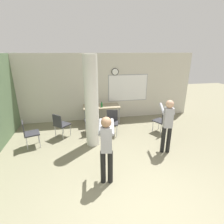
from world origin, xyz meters
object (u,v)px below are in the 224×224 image
object	(u,v)px
bottle_on_table	(102,105)
chair_table_front	(112,121)
chair_by_left_wall	(29,132)
folding_table	(101,107)
person_playing_side	(167,122)
chair_near_pillar	(61,124)
chair_mid_room	(162,120)
person_playing_front	(106,145)
chair_table_left	(91,120)

from	to	relation	value
bottle_on_table	chair_table_front	world-z (taller)	bottle_on_table
bottle_on_table	chair_by_left_wall	bearing A→B (deg)	-151.21
folding_table	chair_table_front	distance (m)	1.13
chair_by_left_wall	person_playing_side	distance (m)	4.18
chair_near_pillar	chair_by_left_wall	bearing A→B (deg)	-151.39
folding_table	chair_table_front	bearing A→B (deg)	-78.13
bottle_on_table	chair_near_pillar	xyz separation A→B (m)	(-1.55, -0.86, -0.32)
folding_table	person_playing_side	world-z (taller)	person_playing_side
folding_table	chair_table_front	size ratio (longest dim) A/B	1.71
chair_by_left_wall	chair_table_front	distance (m)	2.73
folding_table	chair_near_pillar	bearing A→B (deg)	-146.67
chair_mid_room	person_playing_front	size ratio (longest dim) A/B	0.54
chair_mid_room	bottle_on_table	bearing A→B (deg)	149.30
person_playing_side	person_playing_front	size ratio (longest dim) A/B	1.00
bottle_on_table	chair_table_front	bearing A→B (deg)	-75.47
folding_table	chair_near_pillar	distance (m)	1.88
folding_table	person_playing_side	size ratio (longest dim) A/B	0.92
folding_table	chair_by_left_wall	size ratio (longest dim) A/B	1.71
folding_table	bottle_on_table	distance (m)	0.22
chair_table_front	person_playing_front	size ratio (longest dim) A/B	0.54
chair_near_pillar	chair_table_front	size ratio (longest dim) A/B	1.00
chair_near_pillar	chair_table_left	world-z (taller)	same
bottle_on_table	chair_table_front	distance (m)	1.00
bottle_on_table	chair_table_left	size ratio (longest dim) A/B	0.25
chair_mid_room	chair_table_front	xyz separation A→B (m)	(-1.80, 0.29, 0.00)
chair_mid_room	chair_table_front	world-z (taller)	same
chair_table_front	person_playing_side	xyz separation A→B (m)	(1.32, -1.49, 0.44)
chair_table_front	person_playing_side	size ratio (longest dim) A/B	0.54
chair_by_left_wall	person_playing_side	xyz separation A→B (m)	(4.02, -1.06, 0.44)
chair_by_left_wall	person_playing_front	distance (m)	2.92
chair_mid_room	chair_near_pillar	bearing A→B (deg)	174.41
folding_table	bottle_on_table	xyz separation A→B (m)	(-0.01, -0.17, 0.14)
chair_table_front	chair_near_pillar	bearing A→B (deg)	178.03
folding_table	chair_table_left	size ratio (longest dim) A/B	1.71
chair_table_left	chair_table_front	xyz separation A→B (m)	(0.73, -0.21, 0.00)
bottle_on_table	person_playing_front	size ratio (longest dim) A/B	0.14
folding_table	person_playing_front	bearing A→B (deg)	-95.99
person_playing_front	folding_table	bearing A→B (deg)	84.01
chair_table_front	person_playing_front	bearing A→B (deg)	-103.87
bottle_on_table	chair_near_pillar	world-z (taller)	bottle_on_table
chair_mid_room	chair_near_pillar	world-z (taller)	same
person_playing_side	chair_table_left	bearing A→B (deg)	140.33
folding_table	chair_by_left_wall	distance (m)	2.90
bottle_on_table	chair_mid_room	distance (m)	2.39
chair_table_front	person_playing_side	world-z (taller)	person_playing_side
folding_table	chair_mid_room	xyz separation A→B (m)	(2.03, -1.38, -0.18)
chair_mid_room	folding_table	bearing A→B (deg)	145.77
folding_table	bottle_on_table	size ratio (longest dim) A/B	6.70
chair_mid_room	chair_by_left_wall	xyz separation A→B (m)	(-4.49, -0.14, 0.00)
chair_mid_room	person_playing_front	bearing A→B (deg)	-138.38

